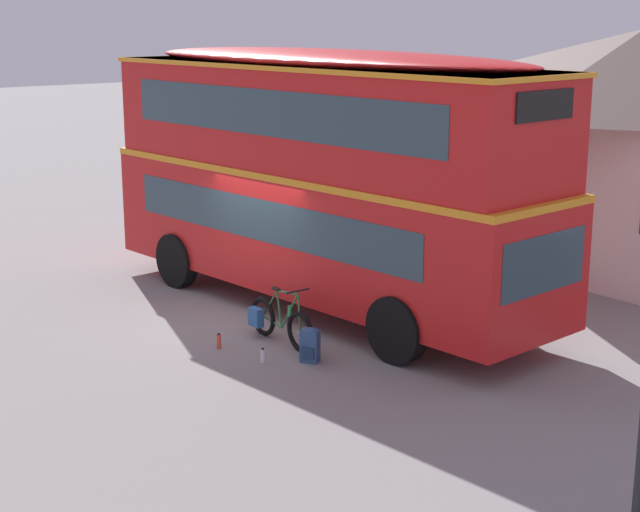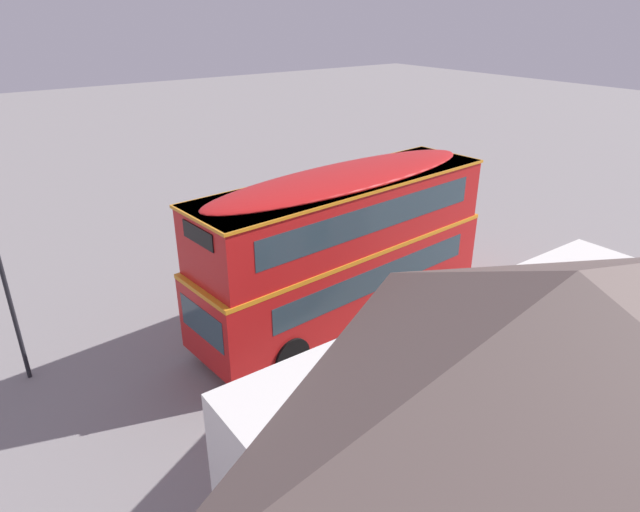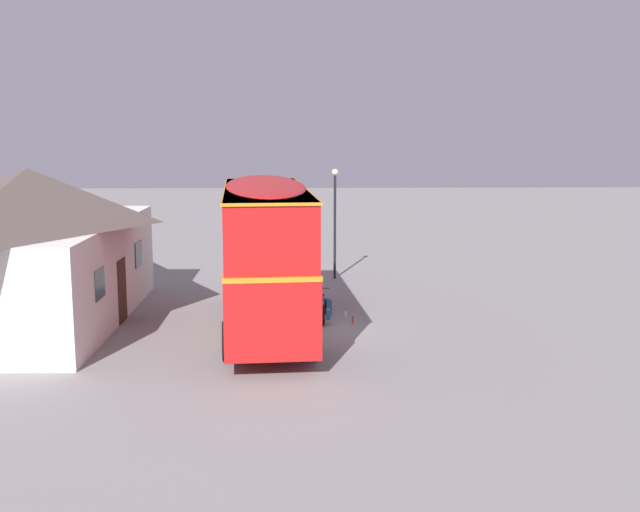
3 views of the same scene
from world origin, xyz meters
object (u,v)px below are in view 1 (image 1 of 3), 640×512
touring_bicycle (278,321)px  backpack_on_ground (310,344)px  water_bottle_clear_plastic (263,356)px  water_bottle_red_squeeze (219,341)px  double_decker_bus (322,169)px

touring_bicycle → backpack_on_ground: touring_bicycle is taller
backpack_on_ground → water_bottle_clear_plastic: 0.77m
touring_bicycle → water_bottle_red_squeeze: 1.04m
water_bottle_red_squeeze → water_bottle_clear_plastic: 1.02m
water_bottle_clear_plastic → backpack_on_ground: bearing=55.3°
double_decker_bus → touring_bicycle: (1.17, -1.85, -2.27)m
double_decker_bus → water_bottle_red_squeeze: bearing=-73.8°
water_bottle_clear_plastic → double_decker_bus: bearing=124.8°
double_decker_bus → backpack_on_ground: size_ratio=17.67×
backpack_on_ground → water_bottle_clear_plastic: bearing=-124.7°
water_bottle_red_squeeze → water_bottle_clear_plastic: bearing=10.7°
backpack_on_ground → water_bottle_clear_plastic: (-0.43, -0.62, -0.18)m
backpack_on_ground → water_bottle_red_squeeze: bearing=-150.6°
double_decker_bus → water_bottle_clear_plastic: (1.81, -2.61, -2.53)m
double_decker_bus → backpack_on_ground: (2.24, -1.99, -2.35)m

